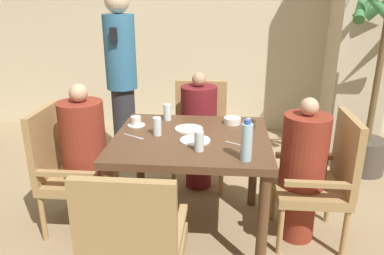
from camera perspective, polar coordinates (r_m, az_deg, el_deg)
ground_plane at (r=2.99m, az=-0.09°, el=-15.34°), size 16.00×16.00×0.00m
wall_back at (r=4.87m, az=2.58°, el=15.90°), size 8.00×0.06×2.80m
pillar_stone at (r=4.51m, az=24.31°, el=13.33°), size 0.55×0.55×2.70m
dining_table at (r=2.66m, az=-0.09°, el=-3.52°), size 1.08×0.97×0.77m
chair_left_side at (r=2.96m, az=-18.48°, el=-5.62°), size 0.49×0.49×0.95m
diner_in_left_chair at (r=2.87m, az=-15.98°, el=-4.37°), size 0.32×0.32×1.13m
chair_far_side at (r=3.54m, az=1.20°, el=-0.41°), size 0.49×0.49×0.95m
diner_in_far_chair at (r=3.38m, az=1.03°, el=-0.39°), size 0.32×0.32×1.08m
chair_right_side at (r=2.81m, az=19.33°, el=-7.04°), size 0.49×0.49×0.95m
diner_in_right_chair at (r=2.76m, az=16.51°, el=-6.14°), size 0.32×0.32×1.07m
chair_near_corner at (r=2.02m, az=-8.89°, el=-17.34°), size 0.49×0.49×0.95m
standing_host at (r=3.78m, az=-10.68°, el=7.68°), size 0.30×0.34×1.77m
potted_palm at (r=3.97m, az=26.15°, el=4.95°), size 0.78×0.75×2.00m
plate_main_left at (r=2.54m, az=0.48°, el=-1.97°), size 0.21×0.21×0.01m
plate_main_right at (r=2.75m, az=-0.48°, el=-0.22°), size 0.21×0.21×0.01m
teacup_with_saucer at (r=2.86m, az=-8.50°, el=0.86°), size 0.13×0.13×0.07m
bowl_small at (r=2.89m, az=6.16°, el=1.05°), size 0.13×0.13×0.05m
water_bottle at (r=2.23m, az=8.32°, el=-2.14°), size 0.07×0.07×0.25m
glass_tall_near at (r=2.96m, az=-3.77°, el=2.36°), size 0.06×0.06×0.13m
glass_tall_mid at (r=2.37m, az=1.09°, el=-2.09°), size 0.06×0.06×0.13m
glass_tall_far at (r=2.64m, az=-5.34°, el=0.18°), size 0.06×0.06×0.13m
salt_shaker at (r=2.80m, az=8.56°, el=0.62°), size 0.03×0.03×0.08m
pepper_shaker at (r=2.81m, az=9.36°, el=0.56°), size 0.03×0.03×0.07m
fork_beside_plate at (r=2.49m, az=7.21°, el=-2.64°), size 0.16×0.10×0.00m
knife_beside_plate at (r=2.64m, az=-8.78°, el=-1.39°), size 0.16×0.10×0.00m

